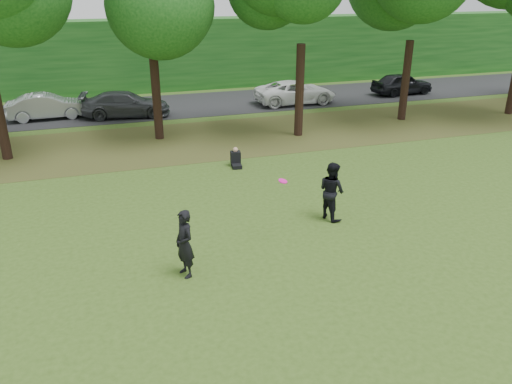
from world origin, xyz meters
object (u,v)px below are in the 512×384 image
at_px(player_left, 185,244).
at_px(player_right, 332,191).
at_px(seated_person, 236,159).
at_px(frisbee, 283,181).

xyz_separation_m(player_left, player_right, (5.30, 2.06, 0.04)).
bearing_deg(seated_person, player_left, -107.84).
height_order(player_right, frisbee, frisbee).
bearing_deg(player_right, frisbee, 98.28).
distance_m(player_left, player_right, 5.69).
distance_m(player_left, frisbee, 3.49).
distance_m(frisbee, seated_person, 7.20).
height_order(player_left, player_right, player_right).
xyz_separation_m(player_right, seated_person, (-1.64, 5.98, -0.68)).
bearing_deg(frisbee, player_left, -161.59).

